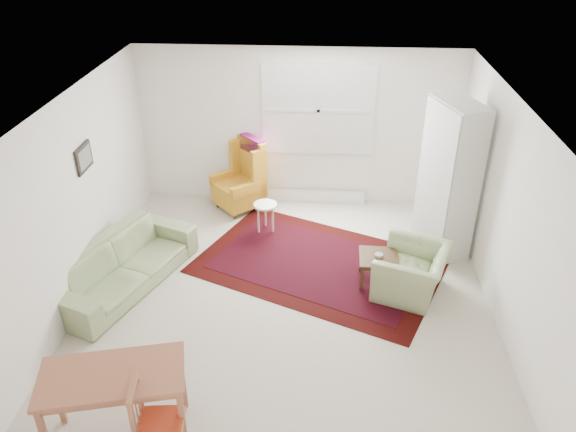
# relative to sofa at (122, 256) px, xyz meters

# --- Properties ---
(room) EXTENTS (5.04, 5.54, 2.51)m
(room) POSITION_rel_sofa_xyz_m (2.12, -0.00, 0.83)
(room) COLOR beige
(room) RESTS_ON ground
(rug) EXTENTS (3.71, 3.13, 0.03)m
(rug) POSITION_rel_sofa_xyz_m (2.48, 0.61, -0.42)
(rug) COLOR black
(rug) RESTS_ON ground
(sofa) EXTENTS (1.57, 2.29, 0.86)m
(sofa) POSITION_rel_sofa_xyz_m (0.00, 0.00, 0.00)
(sofa) COLOR #8B9B67
(sofa) RESTS_ON ground
(armchair) EXTENTS (1.08, 1.15, 0.73)m
(armchair) POSITION_rel_sofa_xyz_m (3.65, 0.10, -0.07)
(armchair) COLOR #8B9B67
(armchair) RESTS_ON ground
(wingback_chair) EXTENTS (0.97, 0.97, 1.15)m
(wingback_chair) POSITION_rel_sofa_xyz_m (1.17, 2.14, 0.15)
(wingback_chair) COLOR orange
(wingback_chair) RESTS_ON ground
(coffee_table) EXTENTS (0.50, 0.50, 0.40)m
(coffee_table) POSITION_rel_sofa_xyz_m (3.25, 0.27, -0.23)
(coffee_table) COLOR #402813
(coffee_table) RESTS_ON ground
(stool) EXTENTS (0.46, 0.46, 0.46)m
(stool) POSITION_rel_sofa_xyz_m (1.67, 1.46, -0.20)
(stool) COLOR white
(stool) RESTS_ON ground
(cabinet) EXTENTS (0.71, 0.96, 2.16)m
(cabinet) POSITION_rel_sofa_xyz_m (4.20, 1.18, 0.65)
(cabinet) COLOR silver
(cabinet) RESTS_ON ground
(desk) EXTENTS (1.36, 0.90, 0.79)m
(desk) POSITION_rel_sofa_xyz_m (0.73, -2.32, -0.04)
(desk) COLOR #A26041
(desk) RESTS_ON ground
(desk_chair) EXTENTS (0.43, 0.43, 0.90)m
(desk_chair) POSITION_rel_sofa_xyz_m (1.18, -2.53, 0.02)
(desk_chair) COLOR #A26041
(desk_chair) RESTS_ON ground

